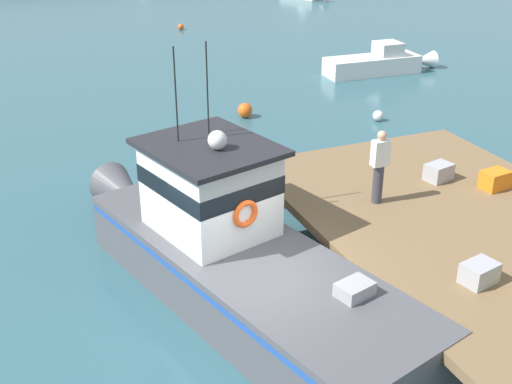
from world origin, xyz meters
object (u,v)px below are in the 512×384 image
object	(u,v)px
crate_stack_near_edge	(495,180)
mooring_buoy_channel_marker	(245,110)
moored_boat_mid_harbor	(380,63)
mooring_buoy_inshore	(378,116)
crate_single_by_cleat	(439,172)
crate_stack_mid_dock	(479,273)
main_fishing_boat	(230,250)
deckhand_further_back	(379,165)
mooring_buoy_spare_mooring	(181,27)

from	to	relation	value
crate_stack_near_edge	mooring_buoy_channel_marker	size ratio (longest dim) A/B	1.16
crate_stack_near_edge	moored_boat_mid_harbor	world-z (taller)	crate_stack_near_edge
crate_stack_near_edge	mooring_buoy_channel_marker	xyz separation A→B (m)	(-2.06, 9.99, -1.15)
moored_boat_mid_harbor	mooring_buoy_inshore	size ratio (longest dim) A/B	14.04
crate_single_by_cleat	mooring_buoy_channel_marker	size ratio (longest dim) A/B	1.16
crate_stack_near_edge	mooring_buoy_inshore	distance (m)	8.22
crate_single_by_cleat	mooring_buoy_inshore	bearing A→B (deg)	67.39
crate_stack_mid_dock	moored_boat_mid_harbor	size ratio (longest dim) A/B	0.12
mooring_buoy_inshore	mooring_buoy_channel_marker	distance (m)	4.61
main_fishing_boat	deckhand_further_back	xyz separation A→B (m)	(3.52, 0.38, 1.05)
deckhand_further_back	main_fishing_boat	bearing A→B (deg)	-173.79
mooring_buoy_spare_mooring	main_fishing_boat	bearing A→B (deg)	-104.51
mooring_buoy_spare_mooring	mooring_buoy_inshore	distance (m)	17.65
mooring_buoy_spare_mooring	crate_stack_mid_dock	bearing A→B (deg)	-96.28
main_fishing_boat	crate_stack_near_edge	xyz separation A→B (m)	(6.34, -0.04, 0.40)
mooring_buoy_inshore	crate_single_by_cleat	bearing A→B (deg)	-112.61
crate_stack_near_edge	mooring_buoy_inshore	xyz separation A→B (m)	(2.04, 7.87, -1.23)
crate_stack_mid_dock	crate_single_by_cleat	distance (m)	4.30
mooring_buoy_channel_marker	moored_boat_mid_harbor	bearing A→B (deg)	23.17
crate_single_by_cleat	deckhand_further_back	world-z (taller)	deckhand_further_back
crate_stack_near_edge	mooring_buoy_spare_mooring	xyz separation A→B (m)	(0.23, 25.43, -1.24)
crate_stack_near_edge	mooring_buoy_spare_mooring	size ratio (longest dim) A/B	1.79
crate_stack_near_edge	mooring_buoy_spare_mooring	world-z (taller)	crate_stack_near_edge
crate_stack_near_edge	crate_single_by_cleat	distance (m)	1.23
main_fishing_boat	deckhand_further_back	size ratio (longest dim) A/B	6.09
main_fishing_boat	crate_single_by_cleat	xyz separation A→B (m)	(5.46, 0.82, 0.39)
deckhand_further_back	mooring_buoy_inshore	distance (m)	9.09
crate_single_by_cleat	mooring_buoy_inshore	xyz separation A→B (m)	(2.92, 7.00, -1.21)
mooring_buoy_spare_mooring	mooring_buoy_channel_marker	xyz separation A→B (m)	(-2.29, -15.44, 0.09)
crate_single_by_cleat	mooring_buoy_channel_marker	bearing A→B (deg)	97.39
crate_stack_mid_dock	mooring_buoy_inshore	xyz separation A→B (m)	(4.93, 10.80, -1.20)
moored_boat_mid_harbor	crate_single_by_cleat	bearing A→B (deg)	-117.25
main_fishing_boat	mooring_buoy_inshore	xyz separation A→B (m)	(8.38, 7.83, -0.82)
main_fishing_boat	mooring_buoy_inshore	distance (m)	11.50
crate_single_by_cleat	moored_boat_mid_harbor	world-z (taller)	crate_single_by_cleat
crate_stack_near_edge	crate_stack_mid_dock	bearing A→B (deg)	-134.64
crate_single_by_cleat	deckhand_further_back	size ratio (longest dim) A/B	0.37
crate_stack_mid_dock	mooring_buoy_channel_marker	xyz separation A→B (m)	(0.83, 12.92, -1.13)
moored_boat_mid_harbor	mooring_buoy_inshore	distance (m)	6.36
crate_single_by_cleat	mooring_buoy_channel_marker	distance (m)	9.27
main_fishing_boat	crate_stack_near_edge	distance (m)	6.36
main_fishing_boat	crate_single_by_cleat	distance (m)	5.54
mooring_buoy_inshore	crate_stack_mid_dock	bearing A→B (deg)	-114.55
crate_stack_near_edge	crate_single_by_cleat	size ratio (longest dim) A/B	1.00
mooring_buoy_inshore	mooring_buoy_channel_marker	bearing A→B (deg)	152.68
crate_stack_near_edge	crate_single_by_cleat	world-z (taller)	crate_stack_near_edge
crate_stack_near_edge	mooring_buoy_spare_mooring	bearing A→B (deg)	89.48
moored_boat_mid_harbor	main_fishing_boat	bearing A→B (deg)	-131.91
crate_single_by_cleat	mooring_buoy_spare_mooring	distance (m)	24.62
crate_stack_near_edge	deckhand_further_back	bearing A→B (deg)	171.40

